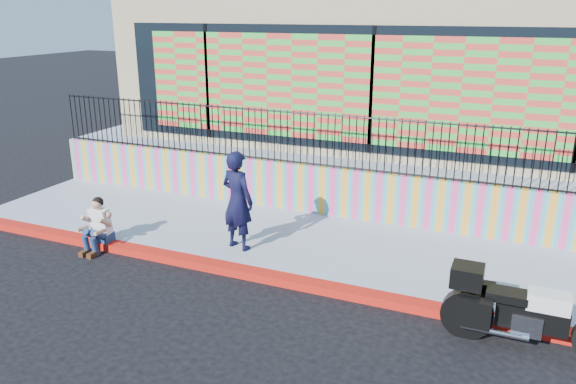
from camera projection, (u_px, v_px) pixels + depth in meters
The scene contains 10 objects.
ground at pixel (301, 287), 9.69m from camera, with size 90.00×90.00×0.00m, color black.
red_curb at pixel (301, 283), 9.67m from camera, with size 16.00×0.30×0.15m, color red.
sidewalk at pixel (332, 248), 11.11m from camera, with size 16.00×3.00×0.15m, color #949EB1.
mural_wall at pixel (357, 194), 12.32m from camera, with size 16.00×0.20×1.10m, color #FF438D.
metal_fence at pixel (359, 143), 11.96m from camera, with size 15.80×0.04×1.20m, color black, non-canonical shape.
elevated_platform at pixel (405, 148), 16.80m from camera, with size 16.00×10.00×1.25m, color #949EB1.
storefront_building at pixel (410, 59), 15.79m from camera, with size 14.00×8.06×4.00m.
police_motorcycle at pixel (529, 309), 7.78m from camera, with size 2.37×0.78×1.48m.
police_officer at pixel (238, 200), 10.65m from camera, with size 0.71×0.46×1.93m, color black.
seated_man at pixel (96, 230), 11.00m from camera, with size 0.54×0.71×1.06m.
Camera 1 is at (3.21, -8.09, 4.57)m, focal length 35.00 mm.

